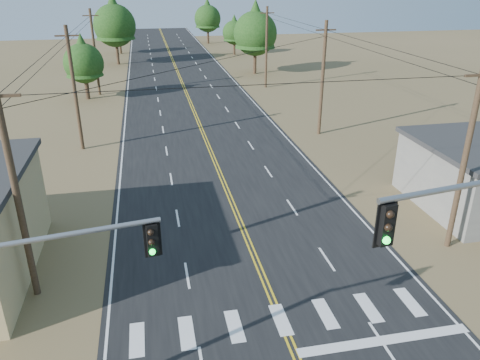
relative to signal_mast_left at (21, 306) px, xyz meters
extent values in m
cube|color=black|center=(8.84, 25.32, -4.73)|extent=(15.00, 200.00, 0.02)
cylinder|color=#4C3826|center=(-1.66, 7.32, 0.26)|extent=(0.30, 0.30, 10.00)
cylinder|color=#4C3826|center=(-1.66, 27.32, 0.26)|extent=(0.30, 0.30, 10.00)
cube|color=#4C3826|center=(-1.66, 27.32, 4.46)|extent=(1.80, 0.12, 0.12)
cylinder|color=#4C3826|center=(-1.66, 47.32, 0.26)|extent=(0.30, 0.30, 10.00)
cube|color=#4C3826|center=(-1.66, 47.32, 4.46)|extent=(1.80, 0.12, 0.12)
cylinder|color=#4C3826|center=(19.34, 7.32, 0.26)|extent=(0.30, 0.30, 10.00)
cylinder|color=#4C3826|center=(19.34, 27.32, 0.26)|extent=(0.30, 0.30, 10.00)
cube|color=#4C3826|center=(19.34, 27.32, 4.46)|extent=(1.80, 0.12, 0.12)
cylinder|color=#4C3826|center=(19.34, 47.32, 0.26)|extent=(0.30, 0.30, 10.00)
cube|color=#4C3826|center=(19.34, 47.32, 4.46)|extent=(1.80, 0.12, 0.12)
cylinder|color=gray|center=(1.20, 0.18, 2.06)|extent=(5.84, 1.02, 0.15)
cube|color=black|center=(3.83, 0.58, 1.43)|extent=(0.37, 0.33, 1.05)
sphere|color=black|center=(3.80, 0.41, 1.77)|extent=(0.19, 0.19, 0.19)
sphere|color=black|center=(3.80, 0.41, 1.43)|extent=(0.19, 0.19, 0.19)
sphere|color=#0CE533|center=(3.80, 0.41, 1.10)|extent=(0.19, 0.19, 0.19)
cube|color=black|center=(10.08, -1.72, 2.52)|extent=(0.44, 0.39, 1.24)
sphere|color=black|center=(10.05, -1.92, 2.92)|extent=(0.23, 0.23, 0.23)
sphere|color=black|center=(10.05, -1.92, 2.52)|extent=(0.23, 0.23, 0.23)
sphere|color=#0CE533|center=(10.05, -1.92, 2.13)|extent=(0.23, 0.23, 0.23)
cylinder|color=#3F2D1E|center=(-2.86, 45.33, -3.38)|extent=(0.48, 0.48, 2.72)
cone|color=#183F12|center=(-2.86, 45.33, 0.39)|extent=(4.23, 4.23, 4.83)
sphere|color=#183F12|center=(-2.86, 45.33, -0.59)|extent=(4.53, 4.53, 4.53)
cylinder|color=#3F2D1E|center=(-0.20, 68.88, -2.75)|extent=(0.48, 0.48, 3.99)
cone|color=#183F12|center=(-0.20, 68.88, 2.80)|extent=(6.21, 6.21, 7.10)
sphere|color=#183F12|center=(-0.20, 68.88, 1.36)|extent=(6.66, 6.66, 6.66)
cylinder|color=#3F2D1E|center=(-0.16, 80.64, -3.40)|extent=(0.42, 0.42, 2.68)
cone|color=#183F12|center=(-0.16, 80.64, 0.33)|extent=(4.18, 4.18, 4.77)
sphere|color=#183F12|center=(-0.16, 80.64, -0.64)|extent=(4.47, 4.47, 4.47)
cylinder|color=#3F2D1E|center=(20.04, 56.62, -2.86)|extent=(0.48, 0.48, 3.76)
cone|color=#183F12|center=(20.04, 56.62, 2.36)|extent=(5.85, 5.85, 6.69)
sphere|color=#183F12|center=(20.04, 56.62, 1.01)|extent=(6.27, 6.27, 6.27)
cylinder|color=#3F2D1E|center=(20.48, 75.27, -3.46)|extent=(0.41, 0.41, 2.56)
cone|color=#183F12|center=(20.48, 75.27, 0.09)|extent=(3.98, 3.98, 4.55)
sphere|color=#183F12|center=(20.48, 75.27, -0.83)|extent=(4.26, 4.26, 4.26)
cylinder|color=#3F2D1E|center=(17.84, 91.62, -3.08)|extent=(0.48, 0.48, 3.33)
cone|color=#183F12|center=(17.84, 91.62, 1.55)|extent=(5.18, 5.18, 5.92)
sphere|color=#183F12|center=(17.84, 91.62, 0.34)|extent=(5.55, 5.55, 5.55)
camera|label=1|loc=(4.02, -11.83, 8.69)|focal=35.00mm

